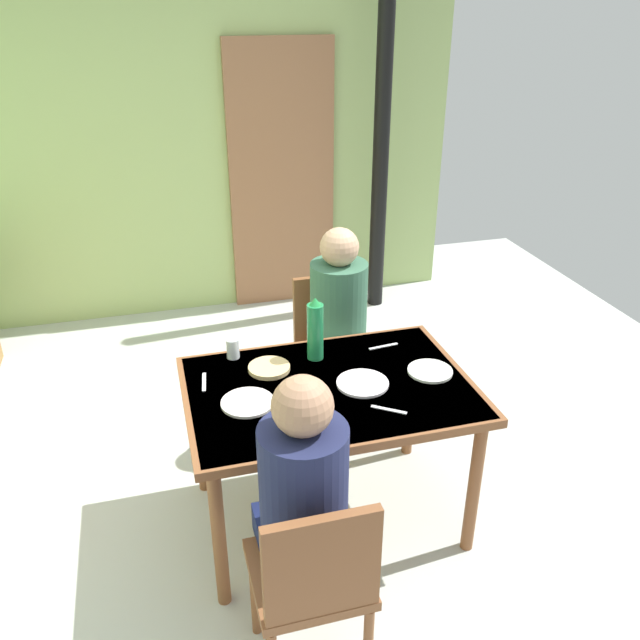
{
  "coord_description": "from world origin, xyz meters",
  "views": [
    {
      "loc": [
        -0.27,
        -2.37,
        2.27
      ],
      "look_at": [
        0.41,
        0.09,
        0.99
      ],
      "focal_mm": 36.68,
      "sensor_mm": 36.0,
      "label": 1
    }
  ],
  "objects_px": {
    "chair_far_diner": "(332,344)",
    "serving_bowl_center": "(301,393)",
    "dining_table": "(329,402)",
    "person_near_diner": "(303,488)",
    "water_bottle_green_near": "(315,330)",
    "chair_near_diner": "(314,579)",
    "person_far_diner": "(339,309)"
  },
  "relations": [
    {
      "from": "water_bottle_green_near",
      "to": "person_far_diner",
      "type": "bearing_deg",
      "value": 58.83
    },
    {
      "from": "serving_bowl_center",
      "to": "dining_table",
      "type": "bearing_deg",
      "value": 23.12
    },
    {
      "from": "person_far_diner",
      "to": "dining_table",
      "type": "bearing_deg",
      "value": 69.46
    },
    {
      "from": "chair_far_diner",
      "to": "person_near_diner",
      "type": "bearing_deg",
      "value": 69.93
    },
    {
      "from": "water_bottle_green_near",
      "to": "serving_bowl_center",
      "type": "bearing_deg",
      "value": -115.07
    },
    {
      "from": "dining_table",
      "to": "chair_far_diner",
      "type": "distance_m",
      "value": 0.83
    },
    {
      "from": "chair_far_diner",
      "to": "person_near_diner",
      "type": "relative_size",
      "value": 1.13
    },
    {
      "from": "person_near_diner",
      "to": "water_bottle_green_near",
      "type": "xyz_separation_m",
      "value": [
        0.29,
        0.9,
        0.1
      ]
    },
    {
      "from": "chair_far_diner",
      "to": "serving_bowl_center",
      "type": "xyz_separation_m",
      "value": [
        -0.38,
        -0.84,
        0.27
      ]
    },
    {
      "from": "water_bottle_green_near",
      "to": "dining_table",
      "type": "bearing_deg",
      "value": -91.52
    },
    {
      "from": "chair_far_diner",
      "to": "person_far_diner",
      "type": "relative_size",
      "value": 1.13
    },
    {
      "from": "chair_near_diner",
      "to": "person_near_diner",
      "type": "bearing_deg",
      "value": 90.0
    },
    {
      "from": "person_near_diner",
      "to": "serving_bowl_center",
      "type": "bearing_deg",
      "value": 76.73
    },
    {
      "from": "person_near_diner",
      "to": "serving_bowl_center",
      "type": "xyz_separation_m",
      "value": [
        0.14,
        0.59,
        -0.02
      ]
    },
    {
      "from": "dining_table",
      "to": "person_near_diner",
      "type": "distance_m",
      "value": 0.71
    },
    {
      "from": "dining_table",
      "to": "person_near_diner",
      "type": "height_order",
      "value": "person_near_diner"
    },
    {
      "from": "chair_far_diner",
      "to": "serving_bowl_center",
      "type": "relative_size",
      "value": 5.12
    },
    {
      "from": "chair_far_diner",
      "to": "water_bottle_green_near",
      "type": "relative_size",
      "value": 2.83
    },
    {
      "from": "chair_far_diner",
      "to": "water_bottle_green_near",
      "type": "height_order",
      "value": "water_bottle_green_near"
    },
    {
      "from": "chair_near_diner",
      "to": "serving_bowl_center",
      "type": "relative_size",
      "value": 5.12
    },
    {
      "from": "person_far_diner",
      "to": "water_bottle_green_near",
      "type": "distance_m",
      "value": 0.47
    },
    {
      "from": "person_far_diner",
      "to": "serving_bowl_center",
      "type": "relative_size",
      "value": 4.53
    },
    {
      "from": "dining_table",
      "to": "chair_far_diner",
      "type": "xyz_separation_m",
      "value": [
        0.24,
        0.78,
        -0.16
      ]
    },
    {
      "from": "water_bottle_green_near",
      "to": "chair_far_diner",
      "type": "bearing_deg",
      "value": 65.88
    },
    {
      "from": "water_bottle_green_near",
      "to": "serving_bowl_center",
      "type": "xyz_separation_m",
      "value": [
        -0.15,
        -0.32,
        -0.12
      ]
    },
    {
      "from": "chair_near_diner",
      "to": "serving_bowl_center",
      "type": "height_order",
      "value": "chair_near_diner"
    },
    {
      "from": "water_bottle_green_near",
      "to": "serving_bowl_center",
      "type": "relative_size",
      "value": 1.81
    },
    {
      "from": "chair_far_diner",
      "to": "water_bottle_green_near",
      "type": "distance_m",
      "value": 0.69
    },
    {
      "from": "dining_table",
      "to": "chair_near_diner",
      "type": "height_order",
      "value": "chair_near_diner"
    },
    {
      "from": "chair_far_diner",
      "to": "person_near_diner",
      "type": "height_order",
      "value": "person_near_diner"
    },
    {
      "from": "dining_table",
      "to": "serving_bowl_center",
      "type": "xyz_separation_m",
      "value": [
        -0.14,
        -0.06,
        0.11
      ]
    },
    {
      "from": "water_bottle_green_near",
      "to": "chair_near_diner",
      "type": "bearing_deg",
      "value": -105.42
    }
  ]
}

